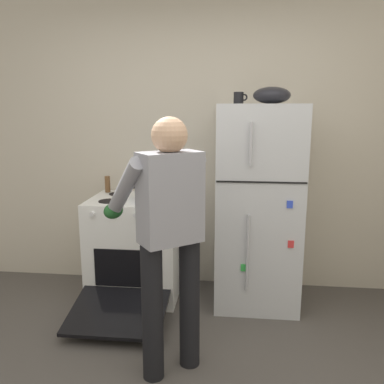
{
  "coord_description": "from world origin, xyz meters",
  "views": [
    {
      "loc": [
        0.33,
        -1.75,
        1.65
      ],
      "look_at": [
        -0.0,
        1.32,
        1.0
      ],
      "focal_mm": 37.86,
      "sensor_mm": 36.0,
      "label": 1
    }
  ],
  "objects_px": {
    "stove_range": "(136,248)",
    "coffee_mug": "(239,98)",
    "person_cook": "(167,224)",
    "refrigerator": "(258,206)",
    "mixing_bowl": "(272,95)",
    "red_pot": "(151,192)",
    "pepper_mill": "(108,184)"
  },
  "relations": [
    {
      "from": "pepper_mill",
      "to": "mixing_bowl",
      "type": "relative_size",
      "value": 0.5
    },
    {
      "from": "coffee_mug",
      "to": "mixing_bowl",
      "type": "height_order",
      "value": "mixing_bowl"
    },
    {
      "from": "person_cook",
      "to": "mixing_bowl",
      "type": "distance_m",
      "value": 1.45
    },
    {
      "from": "coffee_mug",
      "to": "pepper_mill",
      "type": "height_order",
      "value": "coffee_mug"
    },
    {
      "from": "red_pot",
      "to": "pepper_mill",
      "type": "bearing_deg",
      "value": 151.48
    },
    {
      "from": "person_cook",
      "to": "red_pot",
      "type": "height_order",
      "value": "person_cook"
    },
    {
      "from": "stove_range",
      "to": "coffee_mug",
      "type": "relative_size",
      "value": 10.68
    },
    {
      "from": "person_cook",
      "to": "coffee_mug",
      "type": "bearing_deg",
      "value": 68.75
    },
    {
      "from": "red_pot",
      "to": "coffee_mug",
      "type": "height_order",
      "value": "coffee_mug"
    },
    {
      "from": "refrigerator",
      "to": "coffee_mug",
      "type": "xyz_separation_m",
      "value": [
        -0.18,
        0.05,
        0.89
      ]
    },
    {
      "from": "person_cook",
      "to": "pepper_mill",
      "type": "relative_size",
      "value": 10.95
    },
    {
      "from": "refrigerator",
      "to": "red_pot",
      "type": "xyz_separation_m",
      "value": [
        -0.89,
        -0.05,
        0.11
      ]
    },
    {
      "from": "refrigerator",
      "to": "mixing_bowl",
      "type": "bearing_deg",
      "value": 0.22
    },
    {
      "from": "pepper_mill",
      "to": "mixing_bowl",
      "type": "xyz_separation_m",
      "value": [
        1.43,
        -0.2,
        0.78
      ]
    },
    {
      "from": "mixing_bowl",
      "to": "coffee_mug",
      "type": "bearing_deg",
      "value": 169.01
    },
    {
      "from": "coffee_mug",
      "to": "pepper_mill",
      "type": "bearing_deg",
      "value": 172.72
    },
    {
      "from": "red_pot",
      "to": "coffee_mug",
      "type": "xyz_separation_m",
      "value": [
        0.71,
        0.1,
        0.78
      ]
    },
    {
      "from": "person_cook",
      "to": "red_pot",
      "type": "distance_m",
      "value": 1.01
    },
    {
      "from": "refrigerator",
      "to": "stove_range",
      "type": "bearing_deg",
      "value": -179.06
    },
    {
      "from": "coffee_mug",
      "to": "person_cook",
      "type": "bearing_deg",
      "value": -111.25
    },
    {
      "from": "person_cook",
      "to": "coffee_mug",
      "type": "height_order",
      "value": "coffee_mug"
    },
    {
      "from": "person_cook",
      "to": "coffee_mug",
      "type": "xyz_separation_m",
      "value": [
        0.41,
        1.06,
        0.76
      ]
    },
    {
      "from": "coffee_mug",
      "to": "mixing_bowl",
      "type": "distance_m",
      "value": 0.26
    },
    {
      "from": "refrigerator",
      "to": "person_cook",
      "type": "xyz_separation_m",
      "value": [
        -0.59,
        -1.01,
        0.12
      ]
    },
    {
      "from": "refrigerator",
      "to": "pepper_mill",
      "type": "relative_size",
      "value": 11.47
    },
    {
      "from": "red_pot",
      "to": "pepper_mill",
      "type": "xyz_separation_m",
      "value": [
        -0.46,
        0.25,
        0.01
      ]
    },
    {
      "from": "person_cook",
      "to": "stove_range",
      "type": "bearing_deg",
      "value": 114.79
    },
    {
      "from": "red_pot",
      "to": "coffee_mug",
      "type": "relative_size",
      "value": 3.08
    },
    {
      "from": "red_pot",
      "to": "coffee_mug",
      "type": "bearing_deg",
      "value": 7.97
    },
    {
      "from": "coffee_mug",
      "to": "pepper_mill",
      "type": "relative_size",
      "value": 0.77
    },
    {
      "from": "stove_range",
      "to": "coffee_mug",
      "type": "height_order",
      "value": "coffee_mug"
    },
    {
      "from": "coffee_mug",
      "to": "mixing_bowl",
      "type": "bearing_deg",
      "value": -10.99
    }
  ]
}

